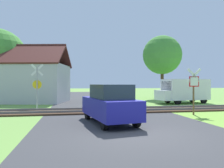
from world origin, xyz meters
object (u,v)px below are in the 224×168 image
crossing_sign_far (37,83)px  mail_truck (184,90)px  stop_sign_near (194,87)px  house (33,82)px  parked_car (110,104)px  tree_right (162,55)px

crossing_sign_far → mail_truck: 12.95m
stop_sign_near → house: house is taller
parked_car → house: bearing=103.5°
stop_sign_near → mail_truck: 7.86m
tree_right → mail_truck: bearing=-95.2°
crossing_sign_far → mail_truck: bearing=5.7°
stop_sign_near → house: 15.46m
crossing_sign_far → tree_right: tree_right is taller
stop_sign_near → crossing_sign_far: size_ratio=0.84×
house → tree_right: 15.18m
stop_sign_near → tree_right: size_ratio=0.36×
house → mail_truck: (14.06, -3.93, -0.78)m
stop_sign_near → crossing_sign_far: 10.60m
crossing_sign_far → parked_car: 7.82m
tree_right → crossing_sign_far: bearing=-147.0°
tree_right → stop_sign_near: bearing=-106.0°
house → parked_car: 13.99m
stop_sign_near → crossing_sign_far: bearing=-24.7°
crossing_sign_far → house: 6.41m
house → tree_right: bearing=21.1°
stop_sign_near → tree_right: tree_right is taller
tree_right → parked_car: size_ratio=1.82×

